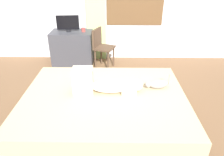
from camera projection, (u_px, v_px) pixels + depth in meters
The scene contains 9 objects.
ground_plane at pixel (115, 124), 3.03m from camera, with size 16.00×16.00×0.00m, color brown.
bed at pixel (105, 111), 2.90m from camera, with size 2.21×1.76×0.50m.
person_lying at pixel (104, 84), 2.81m from camera, with size 0.94×0.31×0.34m.
cat at pixel (158, 84), 2.90m from camera, with size 0.36×0.15×0.21m.
desk at pixel (73, 48), 4.79m from camera, with size 0.90×0.56×0.74m.
tv_monitor at pixel (68, 23), 4.53m from camera, with size 0.48×0.10×0.35m.
cup at pixel (83, 30), 4.59m from camera, with size 0.08×0.08×0.09m, color #B23D38.
chair_by_desk at pixel (101, 45), 4.52m from camera, with size 0.49×0.49×0.86m.
curtain_left at pixel (95, 2), 4.58m from camera, with size 0.44×0.06×2.63m, color #ADCC75.
Camera 1 is at (-0.01, -2.37, 2.00)m, focal length 33.81 mm.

